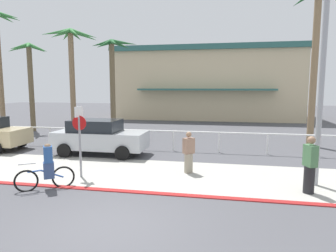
% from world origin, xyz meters
% --- Properties ---
extents(ground_plane, '(80.00, 80.00, 0.00)m').
position_xyz_m(ground_plane, '(0.00, 10.00, 0.00)').
color(ground_plane, '#4C4C51').
extents(sidewalk_strip, '(44.00, 4.00, 0.02)m').
position_xyz_m(sidewalk_strip, '(0.00, 4.20, 0.01)').
color(sidewalk_strip, '#ADAAA0').
rests_on(sidewalk_strip, ground).
extents(curb_paint, '(44.00, 0.24, 0.03)m').
position_xyz_m(curb_paint, '(0.00, 2.20, 0.01)').
color(curb_paint, maroon).
rests_on(curb_paint, ground).
extents(building_backdrop, '(18.61, 9.93, 7.16)m').
position_xyz_m(building_backdrop, '(0.67, 26.26, 3.60)').
color(building_backdrop, beige).
rests_on(building_backdrop, ground).
extents(rail_fence, '(18.55, 0.08, 1.04)m').
position_xyz_m(rail_fence, '(0.00, 8.50, 0.84)').
color(rail_fence, white).
rests_on(rail_fence, ground).
extents(stop_sign_bike_lane, '(0.52, 0.56, 2.56)m').
position_xyz_m(stop_sign_bike_lane, '(-2.48, 3.35, 1.68)').
color(stop_sign_bike_lane, gray).
rests_on(stop_sign_bike_lane, ground).
extents(streetlight_curb, '(0.24, 2.54, 7.50)m').
position_xyz_m(streetlight_curb, '(5.58, 3.75, 4.28)').
color(streetlight_curb, '#9EA0A5').
rests_on(streetlight_curb, ground).
extents(palm_tree_1, '(3.27, 2.70, 6.39)m').
position_xyz_m(palm_tree_1, '(-11.43, 13.37, 4.66)').
color(palm_tree_1, brown).
rests_on(palm_tree_1, ground).
extents(palm_tree_2, '(3.42, 3.14, 7.13)m').
position_xyz_m(palm_tree_2, '(-7.69, 12.64, 5.48)').
color(palm_tree_2, '#846B4C').
rests_on(palm_tree_2, ground).
extents(palm_tree_3, '(3.32, 3.31, 6.47)m').
position_xyz_m(palm_tree_3, '(-5.10, 13.48, 4.81)').
color(palm_tree_3, brown).
rests_on(palm_tree_3, ground).
extents(palm_tree_4, '(3.27, 3.22, 8.48)m').
position_xyz_m(palm_tree_4, '(7.19, 11.16, 6.06)').
color(palm_tree_4, '#846B4C').
rests_on(palm_tree_4, ground).
extents(car_silver_1, '(4.40, 2.02, 1.69)m').
position_xyz_m(car_silver_1, '(-3.32, 6.93, 0.87)').
color(car_silver_1, '#B2B7BC').
rests_on(car_silver_1, ground).
extents(cyclist_blue_0, '(1.53, 1.08, 1.50)m').
position_xyz_m(cyclist_blue_0, '(-2.93, 1.98, 0.69)').
color(cyclist_blue_0, black).
rests_on(cyclist_blue_0, ground).
extents(pedestrian_0, '(0.42, 0.47, 1.78)m').
position_xyz_m(pedestrian_0, '(5.16, 3.12, 0.83)').
color(pedestrian_0, '#232326').
rests_on(pedestrian_0, ground).
extents(pedestrian_1, '(0.47, 0.46, 1.59)m').
position_xyz_m(pedestrian_1, '(1.27, 4.62, 0.73)').
color(pedestrian_1, gray).
rests_on(pedestrian_1, ground).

